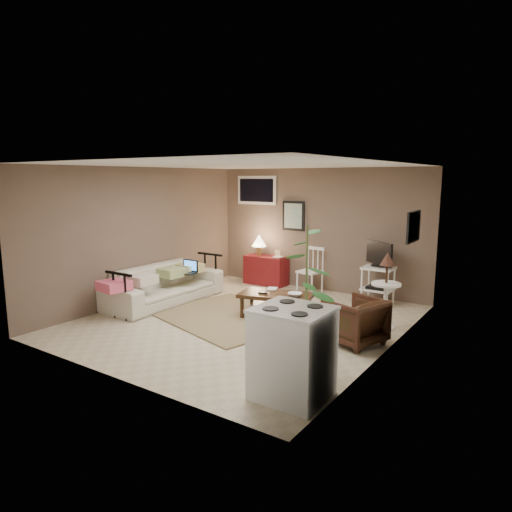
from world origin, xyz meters
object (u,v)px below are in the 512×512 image
Objects in this scene: spindle_chair at (310,272)px; tv_stand at (378,271)px; red_console at (265,267)px; armchair at (355,319)px; coffee_table at (275,304)px; sofa at (165,278)px; stove at (292,353)px; potted_plant at (306,293)px; side_table at (386,282)px.

spindle_chair is 0.80× the size of tv_stand.
red_console is 1.51× the size of armchair.
sofa is (-2.13, -0.32, 0.20)m from coffee_table.
red_console reaches higher than stove.
red_console reaches higher than armchair.
coffee_table is 1.19× the size of red_console.
sofa is at bearing -131.14° from spindle_chair.
potted_plant is (2.74, -3.37, 0.55)m from red_console.
stove is (0.21, -0.68, -0.44)m from potted_plant.
red_console reaches higher than sofa.
stove is at bearing -54.53° from coffee_table.
sofa is at bearing 161.44° from potted_plant.
tv_stand is at bearing 58.54° from coffee_table.
coffee_table is at bearing -53.16° from red_console.
potted_plant reaches higher than sofa.
red_console is at bearing 126.12° from stove.
red_console is at bearing 155.11° from side_table.
tv_stand is at bearing 97.05° from stove.
potted_plant is at bearing -50.87° from red_console.
sofa is 3.83m from side_table.
coffee_table is at bearing -80.33° from spindle_chair.
potted_plant reaches higher than spindle_chair.
side_table reaches higher than stove.
spindle_chair is (-0.30, 1.77, 0.18)m from coffee_table.
armchair is at bearing -50.04° from spindle_chair.
side_table is 2.65m from stove.
side_table is 1.67× the size of armchair.
red_console reaches higher than coffee_table.
stove is (0.48, -3.87, -0.12)m from tv_stand.
red_console is 0.61× the size of potted_plant.
tv_stand reaches higher than armchair.
potted_plant is 0.83m from stove.
spindle_chair is 3.66m from potted_plant.
red_console is at bearing 176.03° from tv_stand.
coffee_table is 2.05m from tv_stand.
side_table is (0.55, -1.23, 0.12)m from tv_stand.
spindle_chair is 0.78× the size of side_table.
side_table is at bearing 88.48° from stove.
sofa is 2.54× the size of spindle_chair.
red_console is 1.10× the size of stove.
potted_plant is at bearing 107.29° from stove.
side_table is (1.90, -1.28, 0.29)m from spindle_chair.
sofa is 3.60m from armchair.
tv_stand is 2.13m from armchair.
potted_plant reaches higher than red_console.
red_console is at bearing -108.41° from armchair.
spindle_chair reaches higher than armchair.
red_console is 3.35m from side_table.
side_table is at bearing 81.90° from potted_plant.
side_table reaches higher than red_console.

